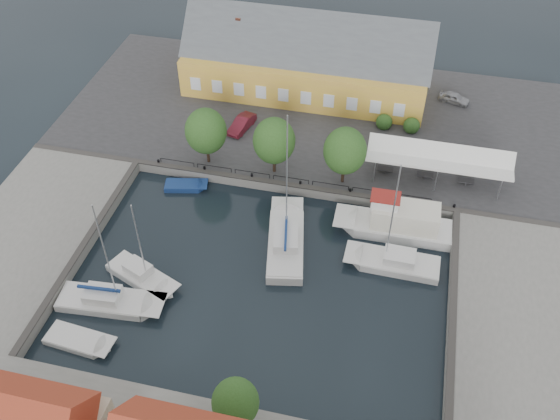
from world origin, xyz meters
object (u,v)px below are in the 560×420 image
(car_red, at_px, (242,124))
(trawler, at_px, (398,224))
(tent_canopy, at_px, (439,158))
(launch_sw, at_px, (79,341))
(car_silver, at_px, (454,98))
(west_boat_c, at_px, (142,277))
(center_sailboat, at_px, (286,242))
(west_boat_d, at_px, (109,302))
(launch_nw, at_px, (186,187))
(warehouse, at_px, (302,61))
(east_boat_a, at_px, (394,263))

(car_red, bearing_deg, trawler, -17.54)
(tent_canopy, height_order, launch_sw, tent_canopy)
(car_silver, bearing_deg, launch_sw, 161.13)
(west_boat_c, relative_size, launch_sw, 1.67)
(west_boat_c, bearing_deg, center_sailboat, 31.33)
(car_red, relative_size, trawler, 0.38)
(west_boat_d, height_order, launch_nw, west_boat_d)
(warehouse, distance_m, trawler, 25.42)
(west_boat_c, bearing_deg, warehouse, 76.91)
(tent_canopy, relative_size, east_boat_a, 1.17)
(warehouse, bearing_deg, west_boat_d, -104.42)
(warehouse, bearing_deg, east_boat_a, -61.64)
(car_silver, distance_m, trawler, 22.32)
(tent_canopy, bearing_deg, west_boat_d, -140.08)
(car_silver, height_order, trawler, trawler)
(east_boat_a, bearing_deg, launch_nw, 164.99)
(car_red, xyz_separation_m, west_boat_c, (-2.89, -22.05, -1.43))
(trawler, bearing_deg, west_boat_d, -148.05)
(launch_sw, xyz_separation_m, launch_nw, (1.95, 19.69, -0.00))
(west_boat_c, distance_m, launch_sw, 7.67)
(tent_canopy, relative_size, car_silver, 3.92)
(west_boat_c, xyz_separation_m, launch_sw, (-2.35, -7.30, -0.17))
(car_silver, height_order, launch_sw, car_silver)
(tent_canopy, xyz_separation_m, trawler, (-3.01, -7.35, -2.67))
(tent_canopy, xyz_separation_m, launch_nw, (-24.46, -5.86, -3.59))
(car_silver, distance_m, car_red, 25.02)
(trawler, height_order, west_boat_c, west_boat_c)
(car_silver, height_order, west_boat_d, west_boat_d)
(car_red, relative_size, west_boat_d, 0.35)
(center_sailboat, bearing_deg, car_red, 119.02)
(launch_sw, relative_size, launch_nw, 1.27)
(car_red, height_order, launch_nw, car_red)
(car_red, distance_m, trawler, 21.32)
(tent_canopy, xyz_separation_m, car_red, (-21.18, 3.79, -1.99))
(center_sailboat, relative_size, east_boat_a, 1.19)
(launch_nw, bearing_deg, launch_sw, -95.66)
(trawler, height_order, west_boat_d, west_boat_d)
(east_boat_a, distance_m, west_boat_d, 24.89)
(center_sailboat, bearing_deg, launch_nw, 154.74)
(tent_canopy, bearing_deg, launch_sw, -135.95)
(launch_nw, bearing_deg, car_silver, 38.21)
(tent_canopy, relative_size, trawler, 1.25)
(car_silver, height_order, west_boat_c, west_boat_c)
(trawler, bearing_deg, east_boat_a, -87.49)
(car_red, bearing_deg, west_boat_c, -83.50)
(warehouse, relative_size, east_boat_a, 2.38)
(tent_canopy, height_order, car_red, tent_canopy)
(car_red, height_order, east_boat_a, east_boat_a)
(car_silver, height_order, east_boat_a, east_boat_a)
(warehouse, distance_m, car_red, 11.40)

